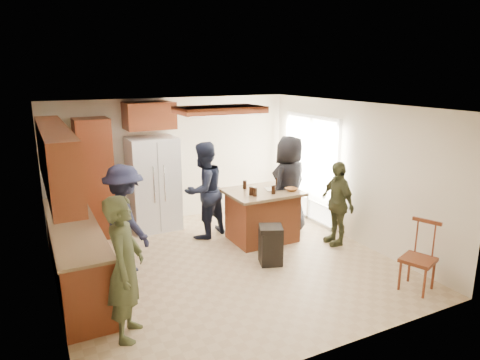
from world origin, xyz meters
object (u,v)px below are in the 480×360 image
person_counter (125,219)px  kitchen_island (262,215)px  person_side_right (337,203)px  spindle_chair (419,259)px  refrigerator (154,184)px  trash_bin (271,245)px  person_front_left (125,268)px  person_behind_left (204,190)px  person_behind_right (289,185)px

person_counter → kitchen_island: bearing=-104.1°
person_counter → person_side_right: bearing=-116.8°
spindle_chair → refrigerator: bearing=122.6°
person_counter → trash_bin: person_counter is taller
trash_bin → spindle_chair: (1.42, -1.65, 0.13)m
person_side_right → kitchen_island: (-1.09, 0.74, -0.28)m
kitchen_island → spindle_chair: spindle_chair is taller
person_front_left → trash_bin: bearing=-44.4°
refrigerator → trash_bin: refrigerator is taller
person_side_right → trash_bin: (-1.47, -0.20, -0.43)m
person_side_right → person_behind_left: bearing=-119.6°
person_front_left → person_side_right: 4.08m
person_side_right → spindle_chair: 1.88m
person_behind_left → person_side_right: (1.96, -1.37, -0.14)m
kitchen_island → spindle_chair: bearing=-68.3°
person_counter → spindle_chair: bearing=-142.2°
person_behind_right → spindle_chair: 2.78m
person_counter → refrigerator: 1.84m
person_front_left → refrigerator: bearing=4.3°
person_behind_left → person_side_right: 2.40m
person_front_left → refrigerator: 3.57m
refrigerator → spindle_chair: (2.60, -4.07, -0.45)m
person_front_left → person_side_right: person_front_left is taller
person_behind_left → person_behind_right: bearing=137.5°
person_front_left → kitchen_island: size_ratio=1.33×
person_counter → person_front_left: bearing=150.8°
person_behind_left → spindle_chair: bearing=96.9°
person_counter → kitchen_island: person_counter is taller
person_counter → spindle_chair: 4.30m
spindle_chair → trash_bin: bearing=130.6°
kitchen_island → trash_bin: bearing=-112.0°
person_front_left → trash_bin: 2.68m
person_front_left → spindle_chair: bearing=-75.5°
kitchen_island → trash_bin: kitchen_island is taller
spindle_chair → kitchen_island: bearing=111.7°
kitchen_island → spindle_chair: (1.03, -2.60, -0.02)m
person_behind_right → person_counter: person_behind_right is taller
person_behind_left → trash_bin: size_ratio=2.83×
spindle_chair → person_behind_right: bearing=98.2°
person_behind_right → refrigerator: size_ratio=1.03×
trash_bin → person_behind_right: bearing=45.9°
person_counter → spindle_chair: person_counter is taller
person_behind_left → trash_bin: person_behind_left is taller
person_behind_right → person_side_right: size_ratio=1.24×
person_behind_right → kitchen_island: 0.80m
person_behind_left → trash_bin: bearing=83.6°
trash_bin → kitchen_island: bearing=68.0°
person_counter → refrigerator: bearing=-46.4°
person_front_left → person_behind_left: (1.97, 2.49, 0.04)m
person_behind_right → kitchen_island: bearing=-13.3°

